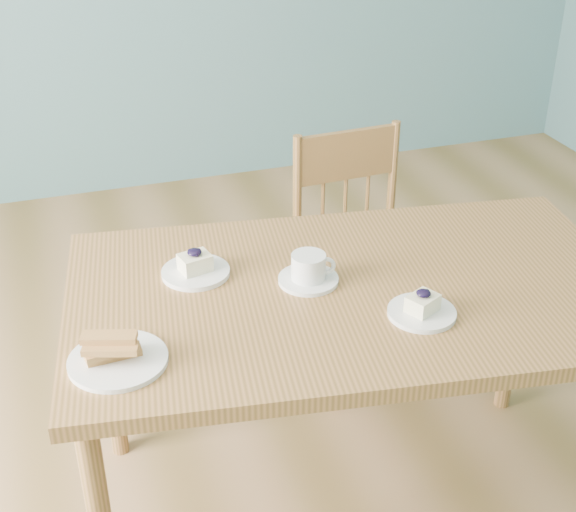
# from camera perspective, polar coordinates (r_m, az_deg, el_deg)

# --- Properties ---
(room) EXTENTS (5.01, 5.01, 2.71)m
(room) POSITION_cam_1_polar(r_m,az_deg,el_deg) (1.56, -0.79, 13.64)
(room) COLOR #A5784D
(room) RESTS_ON ground
(dining_table) EXTENTS (1.48, 0.98, 0.74)m
(dining_table) POSITION_cam_1_polar(r_m,az_deg,el_deg) (2.01, 4.52, -3.96)
(dining_table) COLOR #A26D3D
(dining_table) RESTS_ON ground
(dining_chair) EXTENTS (0.41, 0.39, 0.85)m
(dining_chair) POSITION_cam_1_polar(r_m,az_deg,el_deg) (2.71, 5.12, -0.18)
(dining_chair) COLOR #A26D3D
(dining_chair) RESTS_ON ground
(cheesecake_plate_near) EXTENTS (0.16, 0.16, 0.07)m
(cheesecake_plate_near) POSITION_cam_1_polar(r_m,az_deg,el_deg) (1.87, 9.51, -3.72)
(cheesecake_plate_near) COLOR white
(cheesecake_plate_near) RESTS_ON dining_table
(cheesecake_plate_far) EXTENTS (0.17, 0.17, 0.07)m
(cheesecake_plate_far) POSITION_cam_1_polar(r_m,az_deg,el_deg) (2.02, -6.60, -0.86)
(cheesecake_plate_far) COLOR white
(cheesecake_plate_far) RESTS_ON dining_table
(coffee_cup) EXTENTS (0.15, 0.15, 0.07)m
(coffee_cup) POSITION_cam_1_polar(r_m,az_deg,el_deg) (1.97, 1.50, -1.02)
(coffee_cup) COLOR white
(coffee_cup) RESTS_ON dining_table
(biscotti_plate) EXTENTS (0.21, 0.21, 0.07)m
(biscotti_plate) POSITION_cam_1_polar(r_m,az_deg,el_deg) (1.74, -12.05, -6.88)
(biscotti_plate) COLOR white
(biscotti_plate) RESTS_ON dining_table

